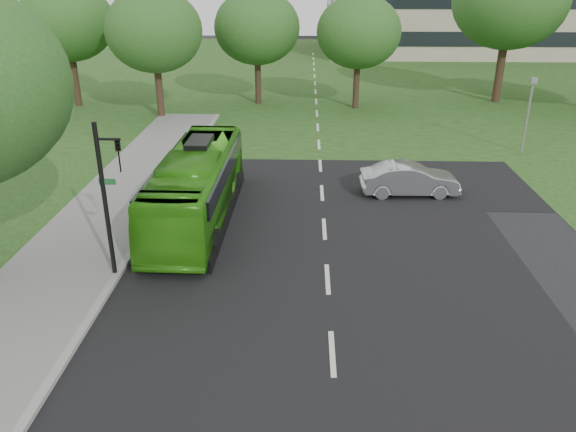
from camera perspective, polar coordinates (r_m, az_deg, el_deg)
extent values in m
plane|color=black|center=(17.30, 4.25, -9.75)|extent=(160.00, 160.00, 0.00)
cube|color=black|center=(35.73, 3.10, 8.17)|extent=(14.00, 120.00, 0.01)
cube|color=black|center=(29.99, 3.30, 5.12)|extent=(80.00, 12.00, 0.01)
cube|color=silver|center=(30.94, 3.26, 5.72)|extent=(0.15, 90.00, 0.01)
cube|color=gray|center=(14.75, -25.44, -18.86)|extent=(0.25, 60.00, 0.15)
cube|color=#254517|center=(60.20, 2.68, 14.50)|extent=(120.00, 60.00, 0.01)
cylinder|color=black|center=(41.07, -12.90, 11.98)|extent=(0.49, 0.49, 3.26)
ellipsoid|color=#26561C|center=(40.48, -13.46, 17.83)|extent=(6.48, 6.48, 5.50)
cylinder|color=black|center=(44.67, -3.06, 13.32)|extent=(0.47, 0.47, 3.11)
ellipsoid|color=#26561C|center=(44.12, -3.18, 18.58)|extent=(6.40, 6.40, 5.44)
cylinder|color=black|center=(43.30, 6.94, 12.83)|extent=(0.46, 0.46, 3.07)
ellipsoid|color=#26561C|center=(42.75, 7.21, 18.07)|extent=(6.10, 6.10, 5.18)
cylinder|color=black|center=(47.96, 20.66, 13.26)|extent=(0.63, 0.63, 4.19)
ellipsoid|color=#26561C|center=(47.43, 21.65, 19.74)|extent=(8.43, 8.43, 7.17)
cylinder|color=black|center=(46.72, -20.75, 12.55)|extent=(0.52, 0.52, 3.46)
ellipsoid|color=#26561C|center=(46.19, -21.57, 17.94)|extent=(6.79, 6.79, 5.77)
imported|color=#379A15|center=(23.22, -9.24, 3.03)|extent=(2.58, 10.48, 2.91)
imported|color=#B8B9BE|center=(26.40, 12.24, 3.67)|extent=(4.51, 1.73, 1.47)
cylinder|color=black|center=(18.92, -18.07, 1.22)|extent=(0.15, 0.15, 5.32)
cylinder|color=black|center=(18.14, -17.80, 7.44)|extent=(0.75, 0.09, 0.09)
imported|color=black|center=(18.19, -16.80, 5.86)|extent=(0.23, 0.26, 1.06)
cube|color=#195926|center=(18.61, -17.89, 3.34)|extent=(0.53, 0.04, 0.19)
cylinder|color=gray|center=(34.40, 23.12, 9.12)|extent=(0.12, 0.12, 3.97)
cube|color=gray|center=(34.01, 23.68, 12.50)|extent=(0.41, 0.38, 0.30)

